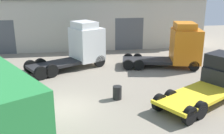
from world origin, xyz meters
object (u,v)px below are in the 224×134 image
object	(u,v)px
tractor_unit_white	(81,46)
flatbed_truck_black	(218,78)
tractor_unit_orange	(180,47)
oil_drum	(117,93)

from	to	relation	value
tractor_unit_white	flatbed_truck_black	distance (m)	11.81
tractor_unit_white	flatbed_truck_black	bearing A→B (deg)	-72.81
flatbed_truck_black	tractor_unit_orange	world-z (taller)	tractor_unit_orange
flatbed_truck_black	oil_drum	bearing A→B (deg)	144.29
tractor_unit_orange	oil_drum	distance (m)	9.07
tractor_unit_orange	oil_drum	xyz separation A→B (m)	(-6.59, -6.07, -1.43)
tractor_unit_orange	oil_drum	size ratio (longest dim) A/B	8.00
tractor_unit_white	flatbed_truck_black	xyz separation A→B (m)	(8.57, -8.10, -0.58)
flatbed_truck_black	tractor_unit_white	bearing A→B (deg)	105.78
tractor_unit_orange	tractor_unit_white	bearing A→B (deg)	-178.28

